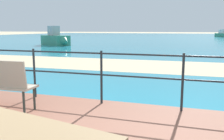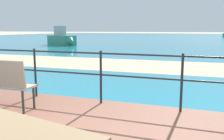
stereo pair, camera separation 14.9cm
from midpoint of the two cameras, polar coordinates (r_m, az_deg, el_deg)
sea_water at (r=41.93m, az=17.37°, el=7.01°), size 90.00×90.00×0.01m
beach_strip at (r=10.03m, az=9.81°, el=0.93°), size 54.05×4.45×0.01m
railing_fence at (r=4.64m, az=-1.68°, el=-0.02°), size 5.94×0.04×1.01m
boat_near at (r=23.18m, az=-11.31°, el=7.03°), size 3.61×2.73×1.74m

